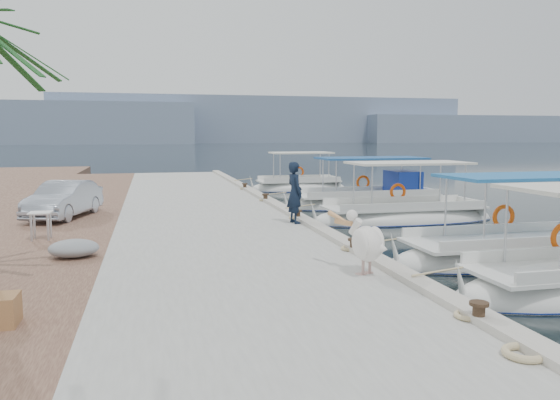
# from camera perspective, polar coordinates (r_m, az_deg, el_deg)

# --- Properties ---
(ground) EXTENTS (400.00, 400.00, 0.00)m
(ground) POSITION_cam_1_polar(r_m,az_deg,el_deg) (16.39, 4.40, -4.56)
(ground) COLOR black
(ground) RESTS_ON ground
(concrete_quay) EXTENTS (6.00, 40.00, 0.50)m
(concrete_quay) POSITION_cam_1_polar(r_m,az_deg,el_deg) (20.60, -7.89, -1.56)
(concrete_quay) COLOR #9C9B96
(concrete_quay) RESTS_ON ground
(quay_curb) EXTENTS (0.44, 40.00, 0.12)m
(quay_curb) POSITION_cam_1_polar(r_m,az_deg,el_deg) (21.00, -0.34, -0.48)
(quay_curb) COLOR #AEA79A
(quay_curb) RESTS_ON concrete_quay
(cobblestone_strip) EXTENTS (4.00, 40.00, 0.50)m
(cobblestone_strip) POSITION_cam_1_polar(r_m,az_deg,el_deg) (20.73, -21.78, -1.93)
(cobblestone_strip) COLOR brown
(cobblestone_strip) RESTS_ON ground
(distant_hills) EXTENTS (330.00, 60.00, 18.00)m
(distant_hills) POSITION_cam_1_polar(r_m,az_deg,el_deg) (219.56, -4.44, 7.97)
(distant_hills) COLOR gray
(distant_hills) RESTS_ON ground
(fishing_caique_b) EXTENTS (7.18, 2.33, 2.83)m
(fishing_caique_b) POSITION_cam_1_polar(r_m,az_deg,el_deg) (15.30, 23.65, -5.47)
(fishing_caique_b) COLOR silver
(fishing_caique_b) RESTS_ON ground
(fishing_caique_c) EXTENTS (7.32, 2.38, 2.83)m
(fishing_caique_c) POSITION_cam_1_polar(r_m,az_deg,el_deg) (20.96, 12.73, -1.86)
(fishing_caique_c) COLOR silver
(fishing_caique_c) RESTS_ON ground
(fishing_caique_d) EXTENTS (7.88, 2.48, 2.83)m
(fishing_caique_d) POSITION_cam_1_polar(r_m,az_deg,el_deg) (24.96, 9.23, -0.27)
(fishing_caique_d) COLOR silver
(fishing_caique_d) RESTS_ON ground
(fishing_caique_e) EXTENTS (5.79, 2.26, 2.83)m
(fishing_caique_e) POSITION_cam_1_polar(r_m,az_deg,el_deg) (31.91, 1.94, 1.25)
(fishing_caique_e) COLOR silver
(fishing_caique_e) RESTS_ON ground
(mooring_bollards) EXTENTS (0.28, 20.28, 0.33)m
(mooring_bollards) POSITION_cam_1_polar(r_m,az_deg,el_deg) (17.59, 1.84, -1.47)
(mooring_bollards) COLOR black
(mooring_bollards) RESTS_ON concrete_quay
(pelican) EXTENTS (0.91, 1.57, 1.23)m
(pelican) POSITION_cam_1_polar(r_m,az_deg,el_deg) (10.90, 8.92, -4.35)
(pelican) COLOR tan
(pelican) RESTS_ON concrete_quay
(fisherman) EXTENTS (0.58, 0.77, 1.91)m
(fisherman) POSITION_cam_1_polar(r_m,az_deg,el_deg) (16.88, 1.55, 0.78)
(fisherman) COLOR black
(fisherman) RESTS_ON concrete_quay
(parked_car) EXTENTS (2.26, 3.87, 1.21)m
(parked_car) POSITION_cam_1_polar(r_m,az_deg,el_deg) (19.44, -21.65, 0.06)
(parked_car) COLOR #A4ACBB
(parked_car) RESTS_ON cobblestone_strip
(tarp_bundle) EXTENTS (1.10, 0.90, 0.40)m
(tarp_bundle) POSITION_cam_1_polar(r_m,az_deg,el_deg) (13.13, -20.75, -4.74)
(tarp_bundle) COLOR gray
(tarp_bundle) RESTS_ON cobblestone_strip
(folding_table) EXTENTS (0.55, 0.55, 0.73)m
(folding_table) POSITION_cam_1_polar(r_m,az_deg,el_deg) (15.57, -23.73, -1.91)
(folding_table) COLOR silver
(folding_table) RESTS_ON cobblestone_strip
(rope_coil) EXTENTS (0.54, 0.54, 0.10)m
(rope_coil) POSITION_cam_1_polar(r_m,az_deg,el_deg) (7.63, 24.14, -14.38)
(rope_coil) COLOR #C6B284
(rope_coil) RESTS_ON concrete_quay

